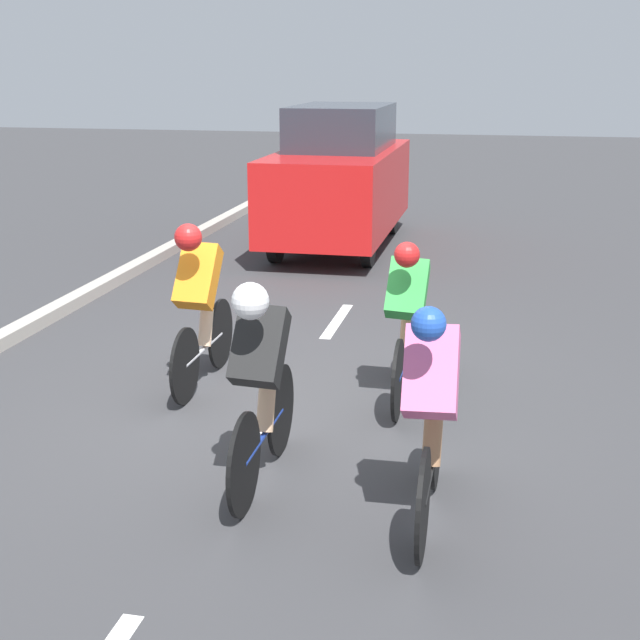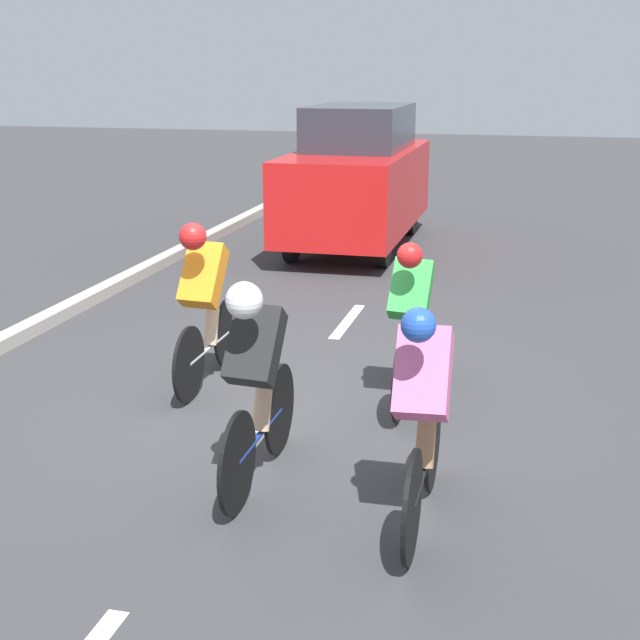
% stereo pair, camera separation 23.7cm
% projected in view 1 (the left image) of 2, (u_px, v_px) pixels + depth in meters
% --- Properties ---
extents(ground_plane, '(60.00, 60.00, 0.00)m').
position_uv_depth(ground_plane, '(279.00, 405.00, 7.60)').
color(ground_plane, '#38383A').
extents(lane_stripe_mid, '(0.12, 1.40, 0.01)m').
position_uv_depth(lane_stripe_mid, '(261.00, 431.00, 7.06)').
color(lane_stripe_mid, white).
rests_on(lane_stripe_mid, ground).
extents(lane_stripe_far, '(0.12, 1.40, 0.01)m').
position_uv_depth(lane_stripe_far, '(337.00, 321.00, 10.07)').
color(lane_stripe_far, white).
rests_on(lane_stripe_far, ground).
extents(cyclist_black, '(0.34, 1.63, 1.50)m').
position_uv_depth(cyclist_black, '(260.00, 377.00, 5.93)').
color(cyclist_black, black).
rests_on(cyclist_black, ground).
extents(cyclist_orange, '(0.34, 1.63, 1.53)m').
position_uv_depth(cyclist_orange, '(199.00, 300.00, 7.80)').
color(cyclist_orange, black).
rests_on(cyclist_orange, ground).
extents(cyclist_pink, '(0.34, 1.65, 1.50)m').
position_uv_depth(cyclist_pink, '(431.00, 411.00, 5.44)').
color(cyclist_pink, black).
rests_on(cyclist_pink, ground).
extents(cyclist_green, '(0.35, 1.72, 1.44)m').
position_uv_depth(cyclist_green, '(406.00, 317.00, 7.51)').
color(cyclist_green, black).
rests_on(cyclist_green, ground).
extents(support_car, '(1.70, 4.23, 2.18)m').
position_uv_depth(support_car, '(340.00, 177.00, 13.84)').
color(support_car, black).
rests_on(support_car, ground).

